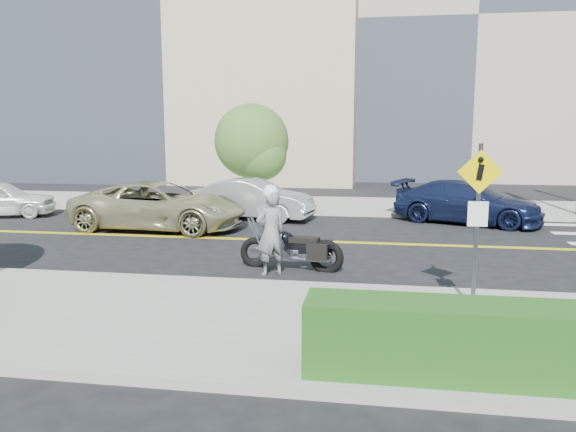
% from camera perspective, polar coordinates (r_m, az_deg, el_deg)
% --- Properties ---
extents(ground_plane, '(120.00, 120.00, 0.00)m').
position_cam_1_polar(ground_plane, '(17.14, 0.83, -2.53)').
color(ground_plane, black).
rests_on(ground_plane, ground).
extents(sidewalk_near, '(60.00, 5.00, 0.15)m').
position_cam_1_polar(sidewalk_near, '(10.01, -5.53, -10.60)').
color(sidewalk_near, '#9E9B91').
rests_on(sidewalk_near, ground_plane).
extents(sidewalk_far, '(60.00, 5.00, 0.15)m').
position_cam_1_polar(sidewalk_far, '(24.47, 3.39, 1.11)').
color(sidewalk_far, '#9E9B91').
rests_on(sidewalk_far, ground_plane).
extents(building_mid, '(18.00, 14.00, 20.00)m').
position_cam_1_polar(building_mid, '(43.48, 17.23, 17.31)').
color(building_mid, '#A39984').
rests_on(building_mid, ground_plane).
extents(pedestrian_sign, '(0.78, 0.08, 3.00)m').
position_cam_1_polar(pedestrian_sign, '(10.56, 18.72, 0.54)').
color(pedestrian_sign, '#4C4C51').
rests_on(pedestrian_sign, sidewalk_near).
extents(motorcyclist, '(0.87, 0.81, 2.13)m').
position_cam_1_polar(motorcyclist, '(13.02, -1.76, -1.47)').
color(motorcyclist, silver).
rests_on(motorcyclist, ground).
extents(motorcycle, '(2.59, 1.07, 1.53)m').
position_cam_1_polar(motorcycle, '(13.61, 0.34, -2.28)').
color(motorcycle, black).
rests_on(motorcycle, ground).
extents(suv, '(5.95, 2.99, 1.62)m').
position_cam_1_polar(suv, '(19.47, -12.88, 1.04)').
color(suv, tan).
rests_on(suv, ground).
extents(parked_car_silver, '(4.77, 2.29, 1.51)m').
position_cam_1_polar(parked_car_silver, '(21.10, -3.63, 1.71)').
color(parked_car_silver, '#B6BABE').
rests_on(parked_car_silver, ground).
extents(parked_car_blue, '(5.62, 3.91, 1.51)m').
position_cam_1_polar(parked_car_blue, '(21.23, 17.73, 1.34)').
color(parked_car_blue, '#172047').
rests_on(parked_car_blue, ground).
extents(tree_far_a, '(3.27, 3.27, 4.47)m').
position_cam_1_polar(tree_far_a, '(24.92, -3.71, 7.60)').
color(tree_far_a, '#382619').
rests_on(tree_far_a, ground).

